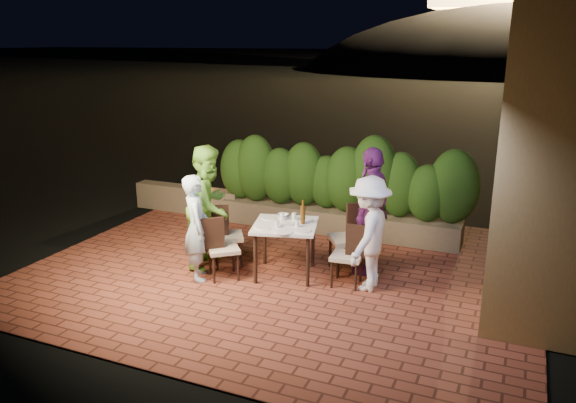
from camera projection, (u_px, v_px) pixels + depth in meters
The scene contains 31 objects.
ground at pixel (270, 281), 7.79m from camera, with size 400.00×400.00×0.00m, color black.
terrace_floor at pixel (284, 272), 8.25m from camera, with size 7.00×6.00×0.15m, color brown.
building_wall at pixel (575, 95), 7.50m from camera, with size 1.60×5.00×5.00m, color olive.
window_pane at pixel (507, 134), 7.49m from camera, with size 0.08×1.00×1.40m, color black.
window_frame at pixel (506, 133), 7.49m from camera, with size 0.06×1.15×1.55m, color black.
planter at pixel (336, 221), 9.68m from camera, with size 4.20×0.55×0.40m, color brown.
hedge at pixel (337, 178), 9.48m from camera, with size 4.00×0.70×1.10m, color #1E4011, non-canonical shape.
parapet at pixel (188, 199), 10.80m from camera, with size 2.20×0.30×0.50m, color brown.
hill at pixel (518, 109), 61.16m from camera, with size 52.00×40.00×22.00m, color black.
dining_table at pixel (285, 249), 7.87m from camera, with size 0.86×0.86×0.75m, color white, non-canonical shape.
plate_nw at pixel (263, 228), 7.60m from camera, with size 0.22×0.22×0.01m, color white.
plate_sw at pixel (269, 218), 8.01m from camera, with size 0.22×0.22×0.01m, color white.
plate_ne at pixel (302, 230), 7.49m from camera, with size 0.24×0.24×0.01m, color white.
plate_se at pixel (304, 220), 7.92m from camera, with size 0.22×0.22×0.01m, color white.
plate_centre at pixel (285, 223), 7.77m from camera, with size 0.24×0.24×0.01m, color white.
plate_front at pixel (284, 232), 7.43m from camera, with size 0.24×0.24×0.01m, color white.
glass_nw at pixel (277, 224), 7.61m from camera, with size 0.06×0.06×0.10m, color silver.
glass_sw at pixel (282, 216), 7.92m from camera, with size 0.06×0.06×0.11m, color silver.
glass_ne at pixel (297, 223), 7.63m from camera, with size 0.06×0.06×0.10m, color silver.
glass_se at pixel (294, 217), 7.89m from camera, with size 0.07×0.07×0.12m, color silver.
beer_bottle at pixel (303, 212), 7.73m from camera, with size 0.07×0.07×0.34m, color #50300D, non-canonical shape.
bowl at pixel (283, 215), 8.09m from camera, with size 0.16×0.16×0.04m, color white.
chair_left_front at pixel (223, 248), 7.75m from camera, with size 0.41×0.41×0.89m, color black, non-canonical shape.
chair_left_back at pixel (228, 235), 8.21m from camera, with size 0.42×0.42×0.92m, color black, non-canonical shape.
chair_right_front at pixel (347, 255), 7.52m from camera, with size 0.40×0.40×0.87m, color black, non-canonical shape.
chair_right_back at pixel (347, 237), 7.96m from camera, with size 0.47×0.47×1.01m, color black, non-canonical shape.
diner_blue at pixel (197, 228), 7.65m from camera, with size 0.54×0.35×1.48m, color silver.
diner_green at pixel (209, 206), 8.10m from camera, with size 0.87×0.68×1.78m, color #73BF3B.
diner_white at pixel (369, 234), 7.32m from camera, with size 0.99×0.57×1.54m, color white.
diner_purple at pixel (372, 211), 7.82m from camera, with size 1.06×0.44×1.82m, color #642369.
parapet_lamp at pixel (206, 185), 10.55m from camera, with size 0.10×0.10×0.14m, color orange.
Camera 1 is at (3.05, -6.50, 3.20)m, focal length 35.00 mm.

